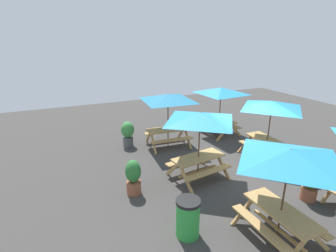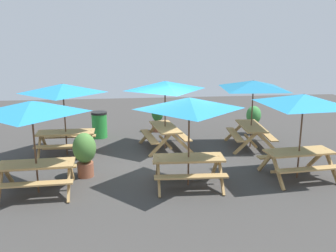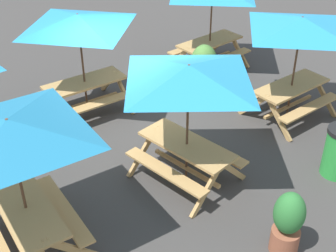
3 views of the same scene
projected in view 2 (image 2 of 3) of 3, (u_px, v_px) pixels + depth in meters
name	position (u px, v px, depth m)	size (l,w,h in m)	color
ground_plane	(169.00, 167.00, 11.01)	(24.00, 24.00, 0.00)	#3D3A38
picnic_table_0	(253.00, 90.00, 12.45)	(2.82, 2.82, 2.34)	tan
picnic_table_1	(32.00, 114.00, 8.76)	(2.08, 2.08, 2.34)	tan
picnic_table_2	(63.00, 94.00, 11.64)	(2.01, 2.01, 2.34)	tan
picnic_table_3	(303.00, 106.00, 9.71)	(2.82, 2.82, 2.34)	tan
picnic_table_4	(165.00, 90.00, 12.30)	(2.27, 2.27, 2.34)	tan
picnic_table_5	(189.00, 110.00, 9.22)	(2.09, 2.09, 2.34)	tan
trash_bin_green	(99.00, 125.00, 13.97)	(0.59, 0.59, 0.98)	green
potted_plant_0	(158.00, 117.00, 14.83)	(0.47, 0.47, 1.11)	#935138
potted_plant_1	(85.00, 152.00, 10.12)	(0.62, 0.62, 1.23)	#935138
potted_plant_2	(253.00, 119.00, 14.41)	(0.56, 0.56, 1.11)	#59595B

